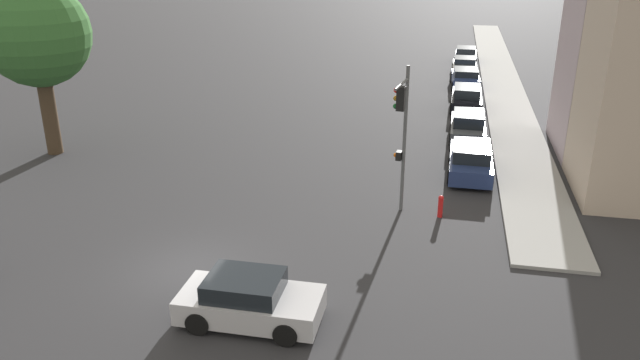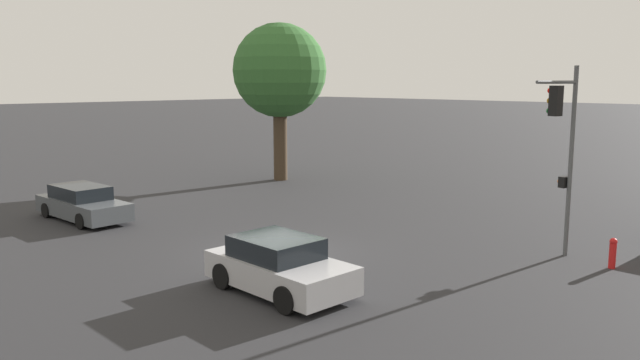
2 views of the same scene
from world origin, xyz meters
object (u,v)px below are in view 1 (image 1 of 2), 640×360
Objects in this scene: parked_car_4 at (465,66)px; traffic_signal at (402,123)px; crossing_car_1 at (249,300)px; parked_car_2 at (467,98)px; parked_car_1 at (468,126)px; street_tree at (36,35)px; parked_car_3 at (465,78)px; fire_hydrant at (441,206)px; parked_car_5 at (466,55)px; parked_car_0 at (471,160)px.

traffic_signal is at bearing 173.98° from parked_car_4.
parked_car_2 is at bearing 75.81° from crossing_car_1.
parked_car_1 is 6.27m from parked_car_2.
crossing_car_1 is at bearing 161.79° from parked_car_1.
street_tree is at bearing -3.90° from traffic_signal.
traffic_signal is at bearing 165.38° from parked_car_1.
fire_hydrant is at bearing 174.83° from parked_car_3.
parked_car_4 is at bearing 179.99° from parked_car_5.
traffic_signal reaches higher than parked_car_5.
traffic_signal is 1.26× the size of parked_car_0.
parked_car_2 is (-0.06, 11.82, 0.01)m from parked_car_0.
street_tree reaches higher than parked_car_0.
traffic_signal is 28.33m from parked_car_4.
crossing_car_1 is at bearing -40.54° from street_tree.
parked_car_5 is at bearing 53.95° from street_tree.
parked_car_1 is at bearing 83.65° from fire_hydrant.
fire_hydrant is (-1.24, -5.07, -0.22)m from parked_car_0.
street_tree reaches higher than fire_hydrant.
traffic_signal is 9.59m from crossing_car_1.
parked_car_3 is at bearing 78.57° from crossing_car_1.
traffic_signal reaches higher than crossing_car_1.
parked_car_0 is 27.61m from parked_car_5.
parked_car_4 is 0.93× the size of parked_car_5.
parked_car_0 is 5.11× the size of fire_hydrant.
traffic_signal is 1.36× the size of parked_car_3.
parked_car_2 reaches higher than parked_car_3.
parked_car_2 is at bearing 0.45° from parked_car_1.
street_tree reaches higher than parked_car_2.
parked_car_1 is 4.92× the size of fire_hydrant.
parked_car_1 is at bearing 177.78° from parked_car_3.
parked_car_2 reaches higher than crossing_car_1.
traffic_signal is 1.53× the size of parked_car_4.
street_tree reaches higher than parked_car_5.
parked_car_0 is at bearing 64.39° from crossing_car_1.
parked_car_1 is (-0.05, 5.55, 0.00)m from parked_car_0.
crossing_car_1 reaches higher than fire_hydrant.
parked_car_5 reaches higher than fire_hydrant.
street_tree is 25.10m from parked_car_2.
parked_car_3 is (20.81, 19.23, -5.32)m from street_tree.
parked_car_1 is at bearing 179.87° from parked_car_4.
parked_car_2 reaches higher than parked_car_0.
street_tree reaches higher than parked_car_1.
traffic_signal is at bearing 150.84° from parked_car_0.
crossing_car_1 is 20.09m from parked_car_1.
parked_car_1 reaches higher than parked_car_3.
parked_car_3 is (-0.02, 12.51, -0.03)m from parked_car_1.
parked_car_0 is at bearing 179.99° from parked_car_4.
parked_car_1 is 1.04× the size of parked_car_3.
street_tree is 1.91× the size of parked_car_1.
street_tree is 1.84× the size of parked_car_2.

